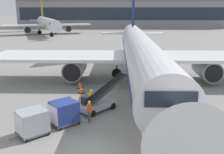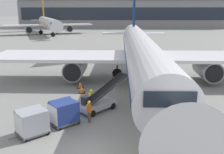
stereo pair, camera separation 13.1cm
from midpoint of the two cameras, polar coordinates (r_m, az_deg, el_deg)
The scene contains 12 objects.
parked_airplane at distance 31.73m, azimuth 6.07°, elevation 5.35°, with size 35.45×45.57×15.01m.
belt_loader at distance 22.79m, azimuth -3.00°, elevation -5.13°, with size 4.54×4.86×2.76m.
baggage_cart_lead at distance 20.27m, azimuth -10.61°, elevation -7.42°, with size 2.56×2.53×1.91m.
baggage_cart_second at distance 19.14m, azimuth -17.15°, elevation -9.20°, with size 2.56×2.53×1.91m.
ground_crew_by_loader at distance 23.00m, azimuth -4.74°, elevation -4.54°, with size 0.45×0.43×1.74m.
ground_crew_by_carts at distance 20.33m, azimuth -5.11°, elevation -7.16°, with size 0.41×0.49×1.74m.
ground_crew_marshaller at distance 20.24m, azimuth -12.68°, elevation -7.58°, with size 0.57×0.26×1.74m.
safety_cone_engine_keepout at distance 27.57m, azimuth -6.77°, elevation -2.72°, with size 0.66×0.66×0.74m.
safety_cone_wingtip at distance 29.32m, azimuth -7.11°, elevation -1.69°, with size 0.65×0.65×0.73m.
apron_guidance_line_lead_in at distance 31.68m, azimuth 6.73°, elevation -1.10°, with size 0.20×110.00×0.01m.
terminal_building at distance 127.69m, azimuth 2.65°, elevation 13.59°, with size 97.03×16.05×12.85m.
distant_airplane at distance 94.69m, azimuth -13.86°, elevation 11.18°, with size 29.57×37.52×13.30m.
Camera 1 is at (1.89, -14.00, 8.50)m, focal length 42.16 mm.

